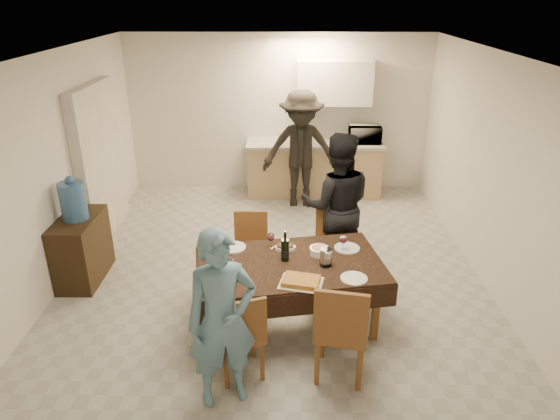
{
  "coord_description": "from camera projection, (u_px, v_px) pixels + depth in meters",
  "views": [
    {
      "loc": [
        0.14,
        -5.27,
        3.21
      ],
      "look_at": [
        0.07,
        -0.3,
        1.01
      ],
      "focal_mm": 32.0,
      "sensor_mm": 36.0,
      "label": 1
    }
  ],
  "objects": [
    {
      "name": "stub_partition",
      "position": [
        100.0,
        162.0,
        6.82
      ],
      "size": [
        0.15,
        1.4,
        2.1
      ],
      "primitive_type": "cube",
      "color": "silver",
      "rests_on": "floor"
    },
    {
      "name": "console",
      "position": [
        82.0,
        249.0,
        5.91
      ],
      "size": [
        0.43,
        0.86,
        0.79
      ],
      "primitive_type": "cube",
      "color": "#302110",
      "rests_on": "floor"
    },
    {
      "name": "plate_far_right",
      "position": [
        347.0,
        248.0,
        5.23
      ],
      "size": [
        0.27,
        0.27,
        0.02
      ],
      "primitive_type": "cylinder",
      "color": "white",
      "rests_on": "dining_table"
    },
    {
      "name": "savoury_tart",
      "position": [
        301.0,
        281.0,
        4.61
      ],
      "size": [
        0.45,
        0.37,
        0.05
      ],
      "primitive_type": "cube",
      "rotation": [
        0.0,
        0.0,
        -0.22
      ],
      "color": "#AB7832",
      "rests_on": "dining_table"
    },
    {
      "name": "floor",
      "position": [
        274.0,
        275.0,
        6.12
      ],
      "size": [
        5.0,
        6.0,
        0.02
      ],
      "primitive_type": "cube",
      "color": "#A6A6A2",
      "rests_on": "ground"
    },
    {
      "name": "dining_table",
      "position": [
        290.0,
        266.0,
        4.98
      ],
      "size": [
        2.0,
        1.38,
        0.72
      ],
      "rotation": [
        0.0,
        0.0,
        0.18
      ],
      "color": "black",
      "rests_on": "floor"
    },
    {
      "name": "kitchen_worktop",
      "position": [
        314.0,
        144.0,
        8.2
      ],
      "size": [
        2.24,
        0.64,
        0.05
      ],
      "primitive_type": "cube",
      "color": "#A3A39F",
      "rests_on": "kitchen_base_cabinet"
    },
    {
      "name": "microwave",
      "position": [
        365.0,
        134.0,
        8.12
      ],
      "size": [
        0.51,
        0.35,
        0.28
      ],
      "primitive_type": "imported",
      "rotation": [
        0.0,
        0.0,
        3.14
      ],
      "color": "silver",
      "rests_on": "kitchen_worktop"
    },
    {
      "name": "wall_back",
      "position": [
        278.0,
        114.0,
        8.33
      ],
      "size": [
        5.0,
        0.02,
        2.6
      ],
      "primitive_type": "cube",
      "color": "silver",
      "rests_on": "floor"
    },
    {
      "name": "person_far",
      "position": [
        336.0,
        206.0,
        5.86
      ],
      "size": [
        0.87,
        0.69,
        1.77
      ],
      "primitive_type": "imported",
      "rotation": [
        0.0,
        0.0,
        3.12
      ],
      "color": "black",
      "rests_on": "floor"
    },
    {
      "name": "ceiling",
      "position": [
        273.0,
        55.0,
        5.06
      ],
      "size": [
        5.0,
        6.0,
        0.02
      ],
      "primitive_type": "cube",
      "color": "white",
      "rests_on": "wall_back"
    },
    {
      "name": "kitchen_base_cabinet",
      "position": [
        314.0,
        170.0,
        8.39
      ],
      "size": [
        2.2,
        0.6,
        0.86
      ],
      "primitive_type": "cube",
      "color": "tan",
      "rests_on": "floor"
    },
    {
      "name": "person_near",
      "position": [
        222.0,
        320.0,
        3.99
      ],
      "size": [
        0.67,
        0.55,
        1.58
      ],
      "primitive_type": "imported",
      "rotation": [
        0.0,
        0.0,
        0.35
      ],
      "color": "#5983A0",
      "rests_on": "floor"
    },
    {
      "name": "wine_glass_c",
      "position": [
        271.0,
        241.0,
        5.21
      ],
      "size": [
        0.08,
        0.08,
        0.18
      ],
      "primitive_type": null,
      "color": "white",
      "rests_on": "dining_table"
    },
    {
      "name": "water_pitcher",
      "position": [
        326.0,
        257.0,
        4.88
      ],
      "size": [
        0.12,
        0.12,
        0.18
      ],
      "primitive_type": "cylinder",
      "color": "white",
      "rests_on": "dining_table"
    },
    {
      "name": "chair_near_left",
      "position": [
        238.0,
        329.0,
        4.29
      ],
      "size": [
        0.51,
        0.52,
        0.48
      ],
      "rotation": [
        0.0,
        0.0,
        0.33
      ],
      "color": "brown",
      "rests_on": "floor"
    },
    {
      "name": "wine_glass_a",
      "position": [
        232.0,
        267.0,
        4.71
      ],
      "size": [
        0.08,
        0.08,
        0.19
      ],
      "primitive_type": null,
      "color": "white",
      "rests_on": "dining_table"
    },
    {
      "name": "wine_glass_b",
      "position": [
        343.0,
        243.0,
        5.15
      ],
      "size": [
        0.08,
        0.08,
        0.19
      ],
      "primitive_type": null,
      "color": "white",
      "rests_on": "dining_table"
    },
    {
      "name": "wall_right",
      "position": [
        498.0,
        177.0,
        5.56
      ],
      "size": [
        0.02,
        6.0,
        2.6
      ],
      "primitive_type": "cube",
      "color": "silver",
      "rests_on": "floor"
    },
    {
      "name": "plate_far_left",
      "position": [
        233.0,
        247.0,
        5.25
      ],
      "size": [
        0.27,
        0.27,
        0.02
      ],
      "primitive_type": "cylinder",
      "color": "white",
      "rests_on": "dining_table"
    },
    {
      "name": "chair_near_right",
      "position": [
        343.0,
        324.0,
        4.24
      ],
      "size": [
        0.53,
        0.53,
        0.54
      ],
      "rotation": [
        0.0,
        0.0,
        -0.19
      ],
      "color": "brown",
      "rests_on": "floor"
    },
    {
      "name": "plate_near_right",
      "position": [
        354.0,
        278.0,
        4.69
      ],
      "size": [
        0.26,
        0.26,
        0.01
      ],
      "primitive_type": "cylinder",
      "color": "white",
      "rests_on": "dining_table"
    },
    {
      "name": "chair_far_right",
      "position": [
        329.0,
        247.0,
        5.65
      ],
      "size": [
        0.5,
        0.51,
        0.48
      ],
      "rotation": [
        0.0,
        0.0,
        2.85
      ],
      "color": "brown",
      "rests_on": "floor"
    },
    {
      "name": "person_kitchen",
      "position": [
        301.0,
        150.0,
        7.78
      ],
      "size": [
        1.19,
        0.68,
        1.84
      ],
      "primitive_type": "imported",
      "color": "black",
      "rests_on": "floor"
    },
    {
      "name": "wine_bottle",
      "position": [
        285.0,
        246.0,
        4.95
      ],
      "size": [
        0.08,
        0.08,
        0.32
      ],
      "primitive_type": null,
      "color": "black",
      "rests_on": "dining_table"
    },
    {
      "name": "upper_cabinet",
      "position": [
        335.0,
        83.0,
        7.94
      ],
      "size": [
        1.2,
        0.34,
        0.7
      ],
      "primitive_type": "cube",
      "color": "silver",
      "rests_on": "wall_back"
    },
    {
      "name": "chair_far_left",
      "position": [
        250.0,
        247.0,
        5.66
      ],
      "size": [
        0.4,
        0.4,
        0.47
      ],
      "rotation": [
        0.0,
        0.0,
        3.17
      ],
      "color": "brown",
      "rests_on": "floor"
    },
    {
      "name": "plate_near_left",
      "position": [
        227.0,
        278.0,
        4.7
      ],
      "size": [
        0.24,
        0.24,
        0.01
      ],
      "primitive_type": "cylinder",
      "color": "white",
      "rests_on": "dining_table"
    },
    {
      "name": "wall_left",
      "position": [
        53.0,
        174.0,
        5.62
      ],
      "size": [
        0.02,
        6.0,
        2.6
      ],
      "primitive_type": "cube",
      "color": "silver",
      "rests_on": "floor"
    },
    {
      "name": "water_jug",
      "position": [
        73.0,
        201.0,
        5.66
      ],
      "size": [
        0.29,
        0.29,
        0.44
      ],
      "primitive_type": "cylinder",
      "color": "#3F70AF",
      "rests_on": "console"
    },
    {
      "name": "salad_bowl",
      "position": [
        319.0,
        251.0,
        5.12
      ],
      "size": [
        0.2,
        0.2,
        0.08
      ],
      "primitive_type": "cylinder",
      "color": "white",
      "rests_on": "dining_table"
    },
    {
      "name": "mushroom_dish",
      "position": [
        285.0,
        248.0,
        5.22
      ],
      "size": [
        0.2,
        0.2,
        0.03
      ],
      "primitive_type": "cylinder",
      "color": "white",
      "rests_on": "dining_table"
    },
    {
      "name": "wall_front",
      "position": [
        261.0,
        355.0,
        2.85
      ],
      "size": [
        5.0,
        0.02,
        2.6
      ],
      "primitive_type": "cube",
      "color": "silver",
      "rests_on": "floor"
    }
  ]
}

